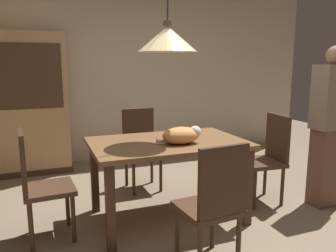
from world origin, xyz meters
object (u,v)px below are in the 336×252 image
(pendant_lamp, at_px, (168,39))
(chair_right_side, at_px, (268,154))
(hutch_bookcase, at_px, (24,107))
(dining_table, at_px, (168,152))
(chair_left_side, at_px, (38,181))
(person_standing, at_px, (330,128))
(cat_sleeping, at_px, (182,135))
(chair_far_back, at_px, (141,145))
(chair_near_front, at_px, (214,202))

(pendant_lamp, bearing_deg, chair_right_side, -0.33)
(hutch_bookcase, bearing_deg, dining_table, -56.83)
(chair_left_side, height_order, person_standing, person_standing)
(chair_left_side, height_order, cat_sleeping, chair_left_side)
(chair_right_side, relative_size, chair_far_back, 1.00)
(cat_sleeping, xyz_separation_m, person_standing, (1.55, -0.16, -0.01))
(hutch_bookcase, bearing_deg, chair_near_front, -65.62)
(chair_left_side, bearing_deg, cat_sleeping, -6.34)
(chair_right_side, relative_size, hutch_bookcase, 0.50)
(chair_right_side, bearing_deg, person_standing, -30.36)
(chair_far_back, distance_m, chair_near_front, 1.76)
(chair_left_side, distance_m, pendant_lamp, 1.61)
(chair_left_side, xyz_separation_m, cat_sleeping, (1.21, -0.13, 0.32))
(cat_sleeping, distance_m, pendant_lamp, 0.85)
(chair_far_back, bearing_deg, dining_table, -89.95)
(chair_right_side, relative_size, person_standing, 0.57)
(hutch_bookcase, bearing_deg, chair_far_back, -40.05)
(dining_table, xyz_separation_m, chair_near_front, (0.01, -0.88, -0.14))
(dining_table, relative_size, pendant_lamp, 1.08)
(chair_far_back, xyz_separation_m, cat_sleeping, (0.08, -1.02, 0.32))
(cat_sleeping, bearing_deg, chair_left_side, 173.66)
(chair_far_back, bearing_deg, chair_left_side, -141.91)
(dining_table, relative_size, cat_sleeping, 3.58)
(dining_table, height_order, cat_sleeping, cat_sleeping)
(hutch_bookcase, bearing_deg, person_standing, -37.76)
(dining_table, bearing_deg, chair_near_front, -89.50)
(pendant_lamp, distance_m, person_standing, 1.86)
(hutch_bookcase, bearing_deg, chair_left_side, -85.75)
(cat_sleeping, distance_m, person_standing, 1.55)
(chair_right_side, height_order, hutch_bookcase, hutch_bookcase)
(person_standing, bearing_deg, chair_near_front, -160.38)
(person_standing, bearing_deg, dining_table, 169.57)
(chair_right_side, distance_m, chair_far_back, 1.43)
(chair_near_front, height_order, person_standing, person_standing)
(dining_table, xyz_separation_m, person_standing, (1.63, -0.30, 0.17))
(hutch_bookcase, xyz_separation_m, person_standing, (2.90, -2.25, -0.07))
(chair_far_back, height_order, chair_near_front, same)
(chair_near_front, bearing_deg, person_standing, 19.62)
(chair_right_side, bearing_deg, hutch_bookcase, 140.86)
(chair_right_side, height_order, person_standing, person_standing)
(chair_near_front, bearing_deg, hutch_bookcase, 114.38)
(chair_left_side, bearing_deg, pendant_lamp, 0.27)
(chair_near_front, relative_size, pendant_lamp, 0.72)
(chair_near_front, relative_size, hutch_bookcase, 0.50)
(dining_table, bearing_deg, pendant_lamp, 63.43)
(chair_far_back, relative_size, hutch_bookcase, 0.50)
(dining_table, relative_size, chair_left_side, 1.51)
(chair_near_front, relative_size, cat_sleeping, 2.38)
(chair_near_front, bearing_deg, cat_sleeping, 84.10)
(chair_left_side, height_order, chair_far_back, same)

